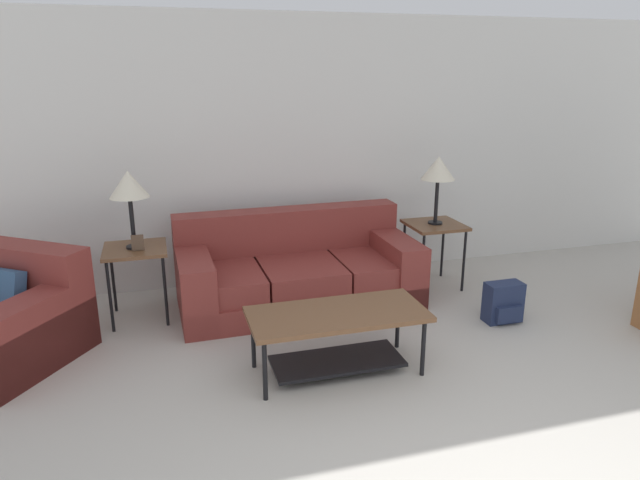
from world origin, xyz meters
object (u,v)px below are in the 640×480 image
object	(u,v)px
couch	(297,273)
backpack	(503,303)
table_lamp_left	(129,186)
side_table_left	(136,256)
side_table_right	(435,231)
table_lamp_right	(438,170)
coffee_table	(337,328)

from	to	relation	value
couch	backpack	distance (m)	1.84
table_lamp_left	side_table_left	bearing A→B (deg)	-63.43
table_lamp_left	backpack	bearing A→B (deg)	-17.38
side_table_right	table_lamp_right	xyz separation A→B (m)	(0.00, 0.00, 0.60)
side_table_right	backpack	bearing A→B (deg)	-78.05
side_table_right	table_lamp_left	distance (m)	2.86
couch	table_lamp_left	bearing A→B (deg)	178.65
couch	table_lamp_left	distance (m)	1.65
table_lamp_right	backpack	xyz separation A→B (m)	(0.20, -0.94, -1.00)
table_lamp_right	side_table_right	bearing A→B (deg)	-104.04
side_table_right	side_table_left	bearing A→B (deg)	180.00
coffee_table	side_table_left	world-z (taller)	side_table_left
couch	table_lamp_left	xyz separation A→B (m)	(-1.39, 0.03, 0.88)
table_lamp_left	backpack	xyz separation A→B (m)	(2.99, -0.94, -1.00)
coffee_table	side_table_right	distance (m)	1.97
coffee_table	table_lamp_left	xyz separation A→B (m)	(-1.36, 1.34, 0.83)
couch	coffee_table	bearing A→B (deg)	-91.36
couch	table_lamp_left	size ratio (longest dim) A/B	3.30
table_lamp_left	backpack	world-z (taller)	table_lamp_left
coffee_table	side_table_right	world-z (taller)	side_table_right
side_table_left	table_lamp_left	size ratio (longest dim) A/B	0.98
table_lamp_right	coffee_table	bearing A→B (deg)	-136.74
side_table_left	backpack	world-z (taller)	side_table_left
coffee_table	side_table_left	size ratio (longest dim) A/B	1.94
backpack	side_table_left	bearing A→B (deg)	162.62
side_table_right	backpack	xyz separation A→B (m)	(0.20, -0.94, -0.40)
couch	side_table_right	bearing A→B (deg)	1.34
backpack	coffee_table	bearing A→B (deg)	-165.91
side_table_left	side_table_right	world-z (taller)	same
side_table_left	table_lamp_left	xyz separation A→B (m)	(-0.00, 0.00, 0.60)
couch	side_table_right	world-z (taller)	couch
side_table_right	backpack	size ratio (longest dim) A/B	1.85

